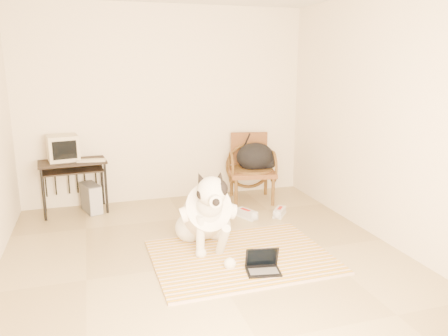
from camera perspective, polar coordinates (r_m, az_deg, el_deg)
name	(u,v)px	position (r m, az deg, el deg)	size (l,w,h in m)	color
floor	(210,263)	(4.43, -1.88, -12.31)	(4.50, 4.50, 0.00)	#9D8A60
wall_back	(166,105)	(6.21, -7.55, 8.13)	(4.50, 4.50, 0.00)	beige
wall_front	(343,201)	(1.99, 15.25, -4.18)	(4.50, 4.50, 0.00)	beige
wall_right	(392,120)	(4.93, 21.12, 5.90)	(4.50, 4.50, 0.00)	beige
rug	(241,257)	(4.54, 2.28, -11.49)	(1.79, 1.38, 0.02)	orange
dog	(206,214)	(4.64, -2.34, -6.08)	(0.62, 1.31, 0.94)	silver
laptop	(263,265)	(4.23, 5.08, -12.56)	(0.35, 0.28, 0.22)	black
computer_desk	(73,169)	(5.98, -19.14, -0.06)	(0.87, 0.54, 0.69)	black
crt_monitor	(63,148)	(6.01, -20.30, 2.49)	(0.42, 0.41, 0.33)	#BDB294
desk_keyboard	(92,160)	(5.87, -16.92, 0.96)	(0.35, 0.13, 0.02)	#BDB294
pc_tower	(91,198)	(6.04, -16.94, -3.77)	(0.28, 0.44, 0.38)	#515154
rattan_chair	(251,167)	(6.24, 3.57, 0.09)	(0.73, 0.71, 0.94)	brown
backpack	(257,158)	(6.19, 4.32, 1.34)	(0.58, 0.45, 0.40)	black
sneaker_left	(247,214)	(5.61, 2.96, -6.05)	(0.24, 0.33, 0.11)	silver
sneaker_right	(280,212)	(5.73, 7.27, -5.76)	(0.26, 0.29, 0.10)	silver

